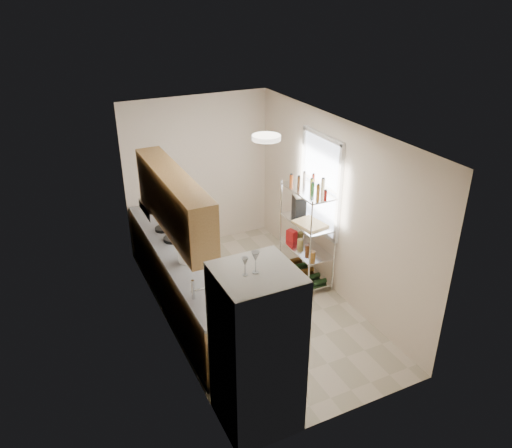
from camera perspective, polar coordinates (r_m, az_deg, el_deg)
The scene contains 16 objects.
room at distance 6.60m, azimuth -0.09°, elevation -0.11°, with size 2.52×4.42×2.62m.
counter_run at distance 7.09m, azimuth -8.39°, elevation -6.27°, with size 0.63×3.51×0.90m.
upper_cabinets at distance 6.14m, azimuth -9.43°, elevation 2.64°, with size 0.33×2.20×0.72m, color tan.
range_hood at distance 7.03m, azimuth -10.69°, elevation 1.91°, with size 0.50×0.60×0.12m, color #B7BABC.
window at distance 7.34m, azimuth 7.39°, elevation 4.59°, with size 0.06×1.00×1.46m, color white.
bakers_rack at distance 7.36m, azimuth 5.98°, elevation 0.99°, with size 0.45×0.90×1.73m.
ceiling_dome at distance 5.89m, azimuth 1.18°, elevation 9.85°, with size 0.34×0.34×0.06m, color white.
refrigerator at distance 5.11m, azimuth 0.06°, elevation -14.24°, with size 0.75×0.75×1.83m, color silver.
wine_glass_a at distance 4.47m, azimuth -1.26°, elevation -4.86°, with size 0.06×0.06×0.18m, color silver, non-canonical shape.
wine_glass_b at distance 4.50m, azimuth -0.06°, elevation -4.40°, with size 0.08×0.08×0.22m, color silver, non-canonical shape.
rice_cooker at distance 6.58m, azimuth -7.87°, elevation -3.48°, with size 0.24×0.24×0.19m, color silver.
frying_pan_large at distance 7.15m, azimuth -9.48°, elevation -1.69°, with size 0.27×0.27×0.05m, color black.
frying_pan_small at distance 7.47m, azimuth -10.64°, elevation -0.55°, with size 0.22×0.22×0.05m, color black.
cutting_board at distance 7.30m, azimuth 6.21°, elevation 0.02°, with size 0.35×0.45×0.03m, color tan.
espresso_machine at distance 7.62m, azimuth 4.94°, elevation 2.34°, with size 0.17×0.25×0.29m, color black.
storage_bag at distance 7.77m, azimuth 4.10°, elevation -1.31°, with size 0.11×0.15×0.17m, color #B61617.
Camera 1 is at (-2.56, -5.34, 4.23)m, focal length 35.00 mm.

